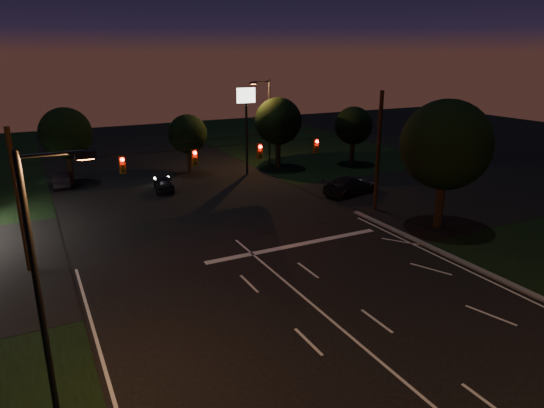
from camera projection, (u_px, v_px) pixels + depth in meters
ground at (373, 355)px, 19.38m from camera, size 140.00×140.00×0.00m
cross_street_right at (441, 193)px, 41.66m from camera, size 20.00×16.00×0.02m
stop_bar at (295, 245)px, 30.46m from camera, size 12.00×0.50×0.01m
utility_pole_right at (374, 210)px, 37.34m from camera, size 0.30×0.30×9.00m
utility_pole_left at (30, 270)px, 26.93m from camera, size 0.28×0.28×8.00m
signal_span at (228, 154)px, 30.46m from camera, size 24.00×0.40×1.56m
pole_sign_right at (246, 111)px, 46.49m from camera, size 1.80×0.30×8.40m
street_light_left at (45, 272)px, 14.64m from camera, size 2.20×0.35×9.00m
street_light_right_far at (267, 117)px, 49.89m from camera, size 2.20×0.35×9.00m
tree_right_near at (444, 146)px, 32.20m from camera, size 6.00×6.00×8.76m
tree_far_b at (66, 134)px, 43.55m from camera, size 4.60×4.60×6.98m
tree_far_c at (188, 134)px, 47.67m from camera, size 3.80×3.80×5.86m
tree_far_d at (278, 122)px, 49.62m from camera, size 4.80×4.80×7.30m
tree_far_e at (353, 126)px, 51.58m from camera, size 4.00×4.00×6.18m
car_oncoming_a at (164, 183)px, 42.32m from camera, size 2.15×4.09×1.33m
car_oncoming_b at (60, 179)px, 43.73m from camera, size 1.48×4.16×1.37m
car_cross at (350, 185)px, 41.25m from camera, size 5.61×3.21×1.53m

